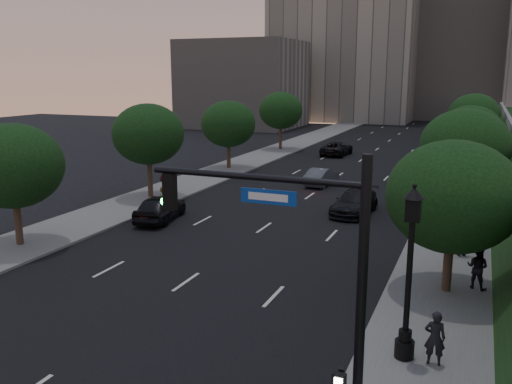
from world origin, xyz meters
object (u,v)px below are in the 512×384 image
at_px(pedestrian_a, 435,338).
at_px(pedestrian_b, 477,267).
at_px(street_lamp, 409,281).
at_px(sedan_far_right, 427,157).
at_px(sedan_mid_left, 322,177).
at_px(sedan_near_right, 355,202).
at_px(sedan_far_left, 337,148).
at_px(pedestrian_c, 463,239).
at_px(sedan_near_left, 160,207).
at_px(traffic_signal_mast, 315,291).

distance_m(pedestrian_a, pedestrian_b, 6.93).
relative_size(street_lamp, sedan_far_right, 1.40).
distance_m(sedan_mid_left, sedan_far_right, 15.59).
distance_m(sedan_near_right, pedestrian_b, 12.88).
xyz_separation_m(sedan_far_left, pedestrian_b, (14.64, -34.87, 0.30)).
bearing_deg(pedestrian_c, pedestrian_a, 60.80).
bearing_deg(street_lamp, sedan_far_left, 106.94).
xyz_separation_m(sedan_near_left, pedestrian_c, (17.16, -0.44, 0.19)).
height_order(sedan_mid_left, sedan_far_right, sedan_mid_left).
bearing_deg(sedan_far_left, pedestrian_a, 110.93).
bearing_deg(sedan_far_right, pedestrian_a, -100.10).
relative_size(street_lamp, pedestrian_b, 3.15).
relative_size(street_lamp, sedan_near_left, 1.18).
relative_size(sedan_near_left, pedestrian_b, 2.67).
xyz_separation_m(street_lamp, sedan_near_left, (-15.88, 11.25, -1.82)).
bearing_deg(pedestrian_a, sedan_far_left, -78.91).
bearing_deg(street_lamp, pedestrian_b, 73.88).
xyz_separation_m(street_lamp, sedan_near_right, (-5.38, 17.35, -1.90)).
height_order(traffic_signal_mast, sedan_near_right, traffic_signal_mast).
bearing_deg(pedestrian_b, sedan_near_right, -35.73).
height_order(sedan_far_left, sedan_far_right, sedan_far_left).
relative_size(sedan_far_right, pedestrian_a, 2.35).
bearing_deg(street_lamp, sedan_near_right, 107.23).
bearing_deg(traffic_signal_mast, pedestrian_b, 71.61).
height_order(traffic_signal_mast, sedan_far_left, traffic_signal_mast).
relative_size(traffic_signal_mast, sedan_mid_left, 1.63).
xyz_separation_m(sedan_mid_left, sedan_far_right, (6.68, 14.08, -0.02)).
bearing_deg(sedan_far_right, street_lamp, -101.34).
bearing_deg(traffic_signal_mast, sedan_far_right, 91.83).
distance_m(sedan_far_left, pedestrian_a, 43.86).
bearing_deg(traffic_signal_mast, sedan_near_left, 132.63).
height_order(pedestrian_b, pedestrian_c, pedestrian_b).
bearing_deg(sedan_far_left, pedestrian_b, 115.71).
distance_m(sedan_near_left, sedan_far_left, 30.56).
distance_m(sedan_near_right, sedan_far_right, 22.12).
bearing_deg(pedestrian_a, sedan_far_right, -91.19).
height_order(street_lamp, pedestrian_a, street_lamp).
height_order(sedan_near_left, pedestrian_c, pedestrian_c).
distance_m(traffic_signal_mast, sedan_far_left, 47.21).
bearing_deg(pedestrian_c, sedan_mid_left, -79.64).
bearing_deg(sedan_near_right, pedestrian_b, -50.73).
bearing_deg(pedestrian_a, sedan_near_left, -40.97).
bearing_deg(sedan_near_right, sedan_far_right, 88.52).
distance_m(sedan_far_right, pedestrian_c, 28.87).
height_order(traffic_signal_mast, pedestrian_a, traffic_signal_mast).
xyz_separation_m(sedan_far_left, sedan_near_right, (7.30, -24.29, -0.01)).
xyz_separation_m(traffic_signal_mast, sedan_near_left, (-14.19, 15.42, -2.86)).
height_order(sedan_near_right, pedestrian_b, pedestrian_b).
distance_m(sedan_far_right, pedestrian_b, 32.96).
height_order(sedan_mid_left, pedestrian_b, pedestrian_b).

